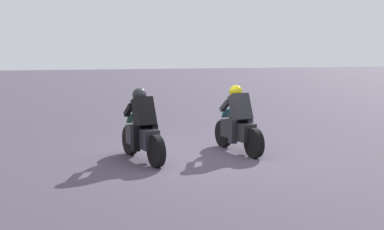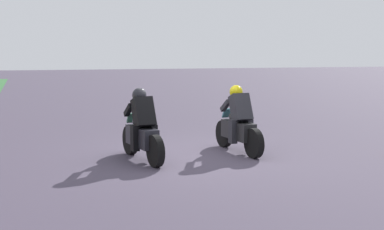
# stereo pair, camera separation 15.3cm
# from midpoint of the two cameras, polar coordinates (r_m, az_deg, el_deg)

# --- Properties ---
(ground_plane) EXTENTS (120.00, 120.00, 0.00)m
(ground_plane) POSITION_cam_midpoint_polar(r_m,az_deg,el_deg) (10.85, -0.39, -4.71)
(ground_plane) COLOR #453C4D
(rider_lane_a) EXTENTS (2.04, 0.55, 1.51)m
(rider_lane_a) POSITION_cam_midpoint_polar(r_m,az_deg,el_deg) (11.20, 4.92, -1.13)
(rider_lane_a) COLOR black
(rider_lane_a) RESTS_ON ground_plane
(rider_lane_b) EXTENTS (2.04, 0.60, 1.51)m
(rider_lane_b) POSITION_cam_midpoint_polar(r_m,az_deg,el_deg) (10.34, -6.15, -1.83)
(rider_lane_b) COLOR black
(rider_lane_b) RESTS_ON ground_plane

